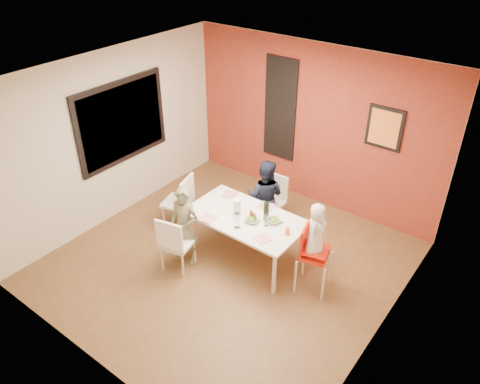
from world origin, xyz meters
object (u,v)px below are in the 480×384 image
Objects in this scene: chair_far at (273,197)px; child_near at (185,226)px; dining_table at (246,220)px; toddler at (316,230)px; high_chair at (312,252)px; chair_near at (174,242)px; wine_bottle at (266,212)px; child_far at (265,196)px; paper_towel_roll at (237,207)px; chair_left at (182,199)px.

child_near reaches higher than chair_far.
dining_table is 2.23× the size of toddler.
toddler is at bearing -38.23° from chair_far.
child_near is at bearing 95.97° from high_chair.
toddler is (1.25, -0.93, 0.47)m from chair_far.
chair_near is at bearing 103.00° from high_chair.
child_near reaches higher than wine_bottle.
dining_table is 0.86m from child_near.
toddler is (1.25, -0.69, 0.33)m from child_far.
wine_bottle is 0.43m from paper_towel_roll.
child_far reaches higher than paper_towel_roll.
child_far is at bearing 102.64° from dining_table.
child_near is at bearing -135.74° from dining_table.
chair_near is 0.72× the size of child_near.
toddler is (0.02, 0.01, 0.37)m from high_chair.
dining_table is 0.35m from wine_bottle.
high_chair is (1.67, 0.84, 0.09)m from chair_near.
dining_table is at bearing 30.50° from child_near.
child_near is at bearing 51.96° from child_far.
child_far is at bearing -91.05° from chair_far.
child_near reaches higher than chair_near.
child_near is at bearing -141.59° from wine_bottle.
chair_near is 1.04× the size of chair_far.
child_near reaches higher than high_chair.
chair_left reaches higher than chair_far.
toddler is 1.23m from paper_towel_roll.
chair_left is 1.16m from paper_towel_roll.
child_far is at bearing 91.79° from paper_towel_roll.
dining_table is 5.86× the size of wine_bottle.
chair_near is (-0.60, -0.84, -0.14)m from dining_table.
paper_towel_roll reaches higher than chair_far.
high_chair is (2.31, 0.00, 0.08)m from chair_left.
chair_near is 3.06× the size of wine_bottle.
chair_near is 0.97× the size of chair_left.
chair_near reaches higher than chair_far.
child_near is 1.39m from child_far.
chair_left is 2.37m from toddler.
dining_table is at bearing -159.39° from wine_bottle.
child_near is (-0.02, 0.24, 0.12)m from chair_near.
chair_near is at bearing 21.15° from chair_left.
toddler is 0.83m from wine_bottle.
toddler is (1.71, 0.61, 0.33)m from child_near.
toddler reaches higher than chair_far.
wine_bottle is (-0.79, 0.10, 0.26)m from high_chair.
chair_far is 0.88× the size of high_chair.
dining_table is 1.13m from toddler.
high_chair is at bearing 1.54° from paper_towel_roll.
high_chair is at bearing 0.05° from dining_table.
wine_bottle is at bearing 106.66° from child_far.
wine_bottle is at bearing 74.52° from toddler.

